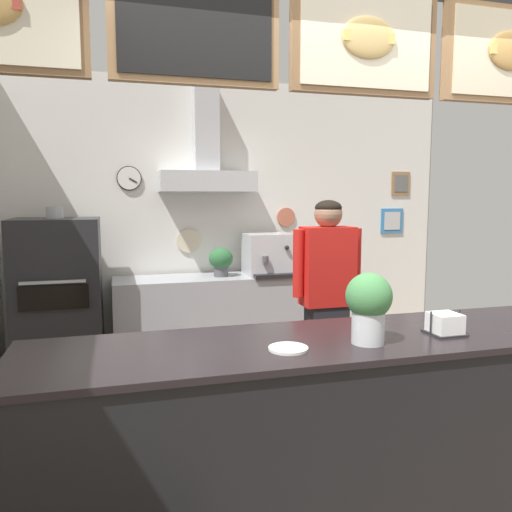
{
  "coord_description": "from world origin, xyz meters",
  "views": [
    {
      "loc": [
        -1.21,
        -2.43,
        1.67
      ],
      "look_at": [
        -0.3,
        0.85,
        1.27
      ],
      "focal_mm": 35.29,
      "sensor_mm": 36.0,
      "label": 1
    }
  ],
  "objects_px": {
    "pizza_oven": "(59,303)",
    "potted_thyme": "(302,261)",
    "basil_vase": "(369,306)",
    "napkin_holder": "(445,325)",
    "potted_rosemary": "(221,260)",
    "condiment_plate": "(288,348)",
    "shop_worker": "(327,300)",
    "espresso_machine": "(268,255)"
  },
  "relations": [
    {
      "from": "pizza_oven",
      "to": "potted_thyme",
      "type": "height_order",
      "value": "pizza_oven"
    },
    {
      "from": "pizza_oven",
      "to": "condiment_plate",
      "type": "relative_size",
      "value": 9.28
    },
    {
      "from": "espresso_machine",
      "to": "napkin_holder",
      "type": "distance_m",
      "value": 2.77
    },
    {
      "from": "pizza_oven",
      "to": "potted_rosemary",
      "type": "xyz_separation_m",
      "value": [
        1.48,
        0.16,
        0.31
      ]
    },
    {
      "from": "potted_rosemary",
      "to": "shop_worker",
      "type": "bearing_deg",
      "value": -68.31
    },
    {
      "from": "condiment_plate",
      "to": "shop_worker",
      "type": "bearing_deg",
      "value": 60.78
    },
    {
      "from": "basil_vase",
      "to": "condiment_plate",
      "type": "xyz_separation_m",
      "value": [
        -0.37,
        0.0,
        -0.16
      ]
    },
    {
      "from": "potted_thyme",
      "to": "napkin_holder",
      "type": "relative_size",
      "value": 1.37
    },
    {
      "from": "espresso_machine",
      "to": "potted_rosemary",
      "type": "bearing_deg",
      "value": 178.67
    },
    {
      "from": "pizza_oven",
      "to": "potted_thyme",
      "type": "distance_m",
      "value": 2.34
    },
    {
      "from": "espresso_machine",
      "to": "basil_vase",
      "type": "relative_size",
      "value": 1.52
    },
    {
      "from": "shop_worker",
      "to": "espresso_machine",
      "type": "xyz_separation_m",
      "value": [
        -0.06,
        1.34,
        0.2
      ]
    },
    {
      "from": "potted_thyme",
      "to": "basil_vase",
      "type": "relative_size",
      "value": 0.7
    },
    {
      "from": "pizza_oven",
      "to": "potted_rosemary",
      "type": "bearing_deg",
      "value": 6.1
    },
    {
      "from": "espresso_machine",
      "to": "potted_rosemary",
      "type": "distance_m",
      "value": 0.48
    },
    {
      "from": "potted_thyme",
      "to": "potted_rosemary",
      "type": "relative_size",
      "value": 0.78
    },
    {
      "from": "espresso_machine",
      "to": "condiment_plate",
      "type": "distance_m",
      "value": 2.9
    },
    {
      "from": "pizza_oven",
      "to": "potted_rosemary",
      "type": "height_order",
      "value": "pizza_oven"
    },
    {
      "from": "pizza_oven",
      "to": "espresso_machine",
      "type": "bearing_deg",
      "value": 4.31
    },
    {
      "from": "basil_vase",
      "to": "napkin_holder",
      "type": "bearing_deg",
      "value": 5.08
    },
    {
      "from": "napkin_holder",
      "to": "espresso_machine",
      "type": "bearing_deg",
      "value": 90.88
    },
    {
      "from": "pizza_oven",
      "to": "basil_vase",
      "type": "relative_size",
      "value": 5.01
    },
    {
      "from": "espresso_machine",
      "to": "potted_rosemary",
      "type": "height_order",
      "value": "espresso_machine"
    },
    {
      "from": "potted_thyme",
      "to": "napkin_holder",
      "type": "bearing_deg",
      "value": -96.63
    },
    {
      "from": "pizza_oven",
      "to": "napkin_holder",
      "type": "distance_m",
      "value": 3.31
    },
    {
      "from": "napkin_holder",
      "to": "shop_worker",
      "type": "bearing_deg",
      "value": 89.23
    },
    {
      "from": "shop_worker",
      "to": "napkin_holder",
      "type": "relative_size",
      "value": 10.09
    },
    {
      "from": "espresso_machine",
      "to": "condiment_plate",
      "type": "height_order",
      "value": "espresso_machine"
    },
    {
      "from": "potted_rosemary",
      "to": "napkin_holder",
      "type": "bearing_deg",
      "value": -79.46
    },
    {
      "from": "basil_vase",
      "to": "condiment_plate",
      "type": "distance_m",
      "value": 0.41
    },
    {
      "from": "potted_rosemary",
      "to": "napkin_holder",
      "type": "height_order",
      "value": "potted_rosemary"
    },
    {
      "from": "espresso_machine",
      "to": "napkin_holder",
      "type": "bearing_deg",
      "value": -89.12
    },
    {
      "from": "potted_thyme",
      "to": "potted_rosemary",
      "type": "xyz_separation_m",
      "value": [
        -0.84,
        0.02,
        0.03
      ]
    },
    {
      "from": "espresso_machine",
      "to": "napkin_holder",
      "type": "height_order",
      "value": "espresso_machine"
    },
    {
      "from": "potted_rosemary",
      "to": "condiment_plate",
      "type": "height_order",
      "value": "potted_rosemary"
    },
    {
      "from": "potted_thyme",
      "to": "napkin_holder",
      "type": "distance_m",
      "value": 2.78
    },
    {
      "from": "napkin_holder",
      "to": "basil_vase",
      "type": "relative_size",
      "value": 0.52
    },
    {
      "from": "pizza_oven",
      "to": "shop_worker",
      "type": "distance_m",
      "value": 2.35
    },
    {
      "from": "pizza_oven",
      "to": "potted_thyme",
      "type": "relative_size",
      "value": 7.12
    },
    {
      "from": "basil_vase",
      "to": "condiment_plate",
      "type": "bearing_deg",
      "value": 179.76
    },
    {
      "from": "potted_rosemary",
      "to": "basil_vase",
      "type": "distance_m",
      "value": 2.82
    },
    {
      "from": "shop_worker",
      "to": "napkin_holder",
      "type": "height_order",
      "value": "shop_worker"
    }
  ]
}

